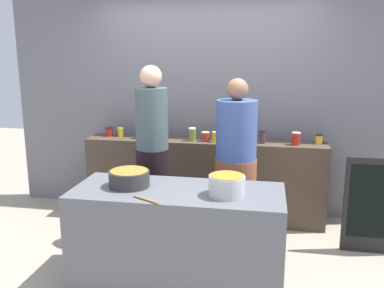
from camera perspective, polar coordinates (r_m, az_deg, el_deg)
name	(u,v)px	position (r m, az deg, el deg)	size (l,w,h in m)	color
ground	(185,264)	(3.94, -0.95, -16.19)	(12.00, 12.00, 0.00)	#A09381
storefront_wall	(209,87)	(4.91, 2.33, 7.90)	(4.80, 0.12, 3.00)	slate
display_shelf	(204,180)	(4.76, 1.62, -4.97)	(2.70, 0.36, 0.93)	#46392D
prep_table	(178,237)	(3.50, -1.96, -12.64)	(1.70, 0.70, 0.82)	#595D64
preserve_jar_0	(109,132)	(4.98, -11.31, 1.67)	(0.09, 0.09, 0.10)	#B51E15
preserve_jar_1	(121,132)	(4.93, -9.79, 1.64)	(0.07, 0.07, 0.11)	gold
preserve_jar_2	(141,132)	(4.78, -7.07, 1.64)	(0.09, 0.09, 0.15)	#532446
preserve_jar_3	(160,133)	(4.78, -4.43, 1.46)	(0.09, 0.09, 0.11)	#914F15
preserve_jar_4	(192,134)	(4.62, 0.05, 1.36)	(0.08, 0.08, 0.14)	olive
preserve_jar_5	(205,137)	(4.59, 1.87, 1.02)	(0.09, 0.09, 0.11)	#AB2E24
preserve_jar_6	(215,137)	(4.56, 3.21, 0.98)	(0.07, 0.07, 0.11)	gold
preserve_jar_7	(226,135)	(4.64, 4.66, 1.28)	(0.07, 0.07, 0.13)	#274429
preserve_jar_8	(239,138)	(4.53, 6.44, 0.82)	(0.07, 0.07, 0.11)	#A83319
preserve_jar_9	(262,137)	(4.56, 9.68, 1.00)	(0.07, 0.07, 0.14)	#4E2D43
preserve_jar_10	(296,139)	(4.55, 14.13, 0.73)	(0.09, 0.09, 0.14)	#AE2113
preserve_jar_11	(319,139)	(4.67, 17.08, 0.65)	(0.08, 0.08, 0.10)	gold
cooking_pot_left	(129,178)	(3.45, -8.63, -4.71)	(0.33, 0.33, 0.14)	#2D2D2D
cooking_pot_center	(227,186)	(3.20, 4.82, -5.72)	(0.28, 0.28, 0.16)	#B7B7BC
wooden_spoon	(146,200)	(3.12, -6.32, -7.63)	(0.02, 0.02, 0.26)	#9E703D
cook_with_tongs	(153,164)	(4.11, -5.44, -2.71)	(0.33, 0.33, 1.78)	black
cook_in_cap	(235,175)	(3.99, 6.00, -4.25)	(0.40, 0.40, 1.67)	brown
chalkboard_sign	(375,206)	(4.32, 23.84, -7.77)	(0.57, 0.05, 0.94)	black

